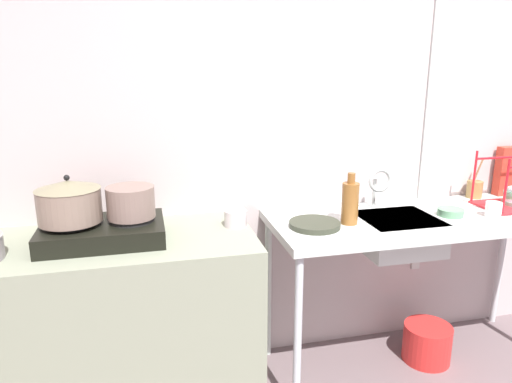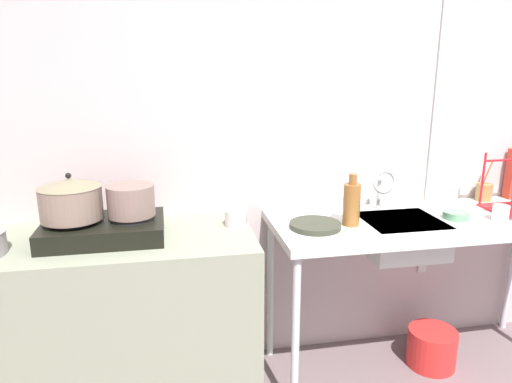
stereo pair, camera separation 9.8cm
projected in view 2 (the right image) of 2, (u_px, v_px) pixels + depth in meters
name	position (u px, v px, depth m)	size (l,w,h in m)	color
wall_back	(383.00, 107.00, 2.48)	(4.91, 0.10, 2.70)	#BFB1B0
wall_metal_strip	(440.00, 81.00, 2.44)	(0.05, 0.01, 2.16)	silver
counter_concrete	(117.00, 324.00, 2.14)	(1.25, 0.58, 0.84)	gray
counter_sink	(427.00, 230.00, 2.32)	(1.55, 0.58, 0.84)	silver
stove	(104.00, 229.00, 2.01)	(0.51, 0.34, 0.10)	black
pot_on_left_burner	(71.00, 199.00, 1.95)	(0.26, 0.26, 0.20)	#826D5F
pot_on_right_burner	(131.00, 200.00, 2.00)	(0.20, 0.20, 0.13)	#7E675D
percolator	(236.00, 212.00, 2.17)	(0.11, 0.11, 0.14)	beige
sink_basin	(400.00, 236.00, 2.29)	(0.37, 0.35, 0.17)	silver
faucet	(383.00, 184.00, 2.38)	(0.13, 0.07, 0.22)	silver
frying_pan	(315.00, 225.00, 2.16)	(0.24, 0.24, 0.03)	#323729
cup_by_rack	(501.00, 213.00, 2.25)	(0.08, 0.08, 0.08)	white
small_bowl_on_drainboard	(456.00, 215.00, 2.29)	(0.13, 0.13, 0.04)	#629771
bottle_by_sink	(352.00, 204.00, 2.17)	(0.08, 0.08, 0.25)	brown
utensil_jar	(484.00, 192.00, 2.59)	(0.09, 0.09, 0.23)	olive
bucket_on_floor	(432.00, 348.00, 2.50)	(0.25, 0.25, 0.20)	red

